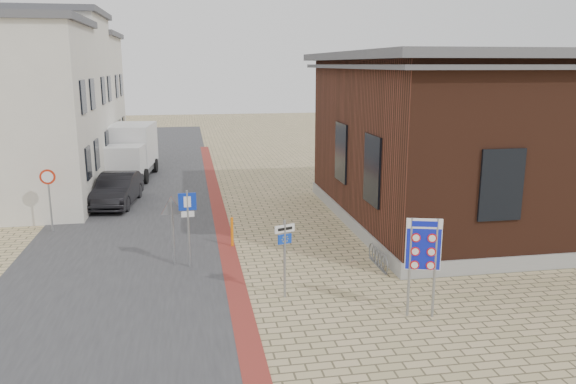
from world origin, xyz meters
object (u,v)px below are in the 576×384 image
object	(u,v)px
sedan	(117,189)
border_sign	(423,247)
box_truck	(130,151)
essen_sign	(285,247)
bollard	(232,232)
parking_sign	(188,216)

from	to	relation	value
sedan	border_sign	bearing A→B (deg)	-49.50
sedan	border_sign	xyz separation A→B (m)	(9.00, -13.49, 1.13)
box_truck	essen_sign	xyz separation A→B (m)	(5.77, -18.19, -0.08)
box_truck	essen_sign	distance (m)	19.08
sedan	bollard	bearing A→B (deg)	-49.29
sedan	box_truck	bearing A→B (deg)	96.62
essen_sign	sedan	bearing A→B (deg)	97.03
bollard	parking_sign	bearing A→B (deg)	-128.99
parking_sign	sedan	bearing A→B (deg)	106.37
box_truck	essen_sign	bearing A→B (deg)	-66.45
sedan	parking_sign	xyz separation A→B (m)	(3.20, -8.84, 0.98)
essen_sign	bollard	xyz separation A→B (m)	(-1.08, 4.70, -0.92)
sedan	bollard	world-z (taller)	sedan
parking_sign	essen_sign	bearing A→B (deg)	-51.18
bollard	sedan	bearing A→B (deg)	123.93
box_truck	essen_sign	size ratio (longest dim) A/B	2.64
sedan	essen_sign	size ratio (longest dim) A/B	2.00
parking_sign	bollard	distance (m)	2.66
sedan	border_sign	size ratio (longest dim) A/B	1.71
sedan	box_truck	distance (m)	6.55
sedan	essen_sign	distance (m)	13.06
parking_sign	box_truck	bearing A→B (deg)	98.20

